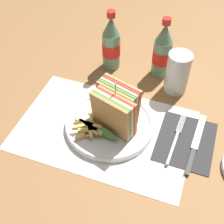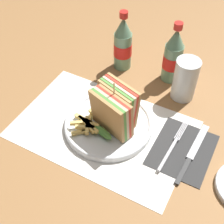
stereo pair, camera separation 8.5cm
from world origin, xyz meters
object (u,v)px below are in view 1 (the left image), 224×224
fork (175,142)px  coke_bottle_far (162,51)px  plate_main (110,124)px  club_sandwich (115,109)px  knife (195,144)px  coke_bottle_near (111,44)px  glass_near (177,75)px

fork → coke_bottle_far: bearing=114.2°
plate_main → fork: bearing=0.6°
club_sandwich → fork: club_sandwich is taller
plate_main → coke_bottle_far: coke_bottle_far is taller
knife → coke_bottle_far: 0.31m
coke_bottle_near → plate_main: bearing=-71.1°
coke_bottle_far → glass_near: (0.06, -0.06, -0.03)m
plate_main → coke_bottle_far: bearing=74.7°
club_sandwich → coke_bottle_near: (-0.10, 0.25, 0.01)m
coke_bottle_near → glass_near: coke_bottle_near is taller
club_sandwich → coke_bottle_far: size_ratio=0.76×
coke_bottle_near → glass_near: (0.22, -0.04, -0.03)m
club_sandwich → knife: bearing=4.1°
coke_bottle_far → fork: bearing=-68.4°
plate_main → coke_bottle_near: bearing=108.9°
club_sandwich → glass_near: 0.25m
club_sandwich → glass_near: bearing=60.4°
glass_near → club_sandwich: bearing=-119.6°
club_sandwich → fork: (0.17, 0.00, -0.07)m
knife → coke_bottle_near: (-0.32, 0.24, 0.08)m
plate_main → knife: size_ratio=1.16×
plate_main → glass_near: glass_near is taller
coke_bottle_far → glass_near: 0.09m
club_sandwich → fork: bearing=0.1°
coke_bottle_near → coke_bottle_far: same height
fork → glass_near: glass_near is taller
fork → glass_near: (-0.04, 0.21, 0.05)m
coke_bottle_far → coke_bottle_near: bearing=-174.0°
fork → coke_bottle_far: size_ratio=0.94×
club_sandwich → coke_bottle_near: bearing=112.2°
plate_main → coke_bottle_near: 0.28m
fork → coke_bottle_near: 0.38m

